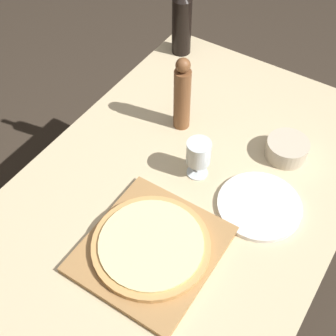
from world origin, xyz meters
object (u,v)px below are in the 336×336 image
Objects in this scene: wine_bottle at (182,21)px; small_bowl at (287,149)px; pizza at (151,245)px; pepper_mill at (182,95)px; wine_glass at (199,154)px.

wine_bottle reaches higher than small_bowl.
wine_bottle is 0.65m from small_bowl.
pepper_mill is at bearing 112.27° from pizza.
wine_bottle reaches higher than pepper_mill.
pepper_mill is at bearing 134.75° from wine_glass.
wine_bottle is 2.54× the size of wine_glass.
wine_glass is at bearing -53.76° from wine_bottle.
wine_bottle is 0.63m from wine_glass.
wine_glass is 0.99× the size of small_bowl.
pizza is 0.96× the size of wine_bottle.
pepper_mill is (0.22, -0.36, -0.01)m from wine_bottle.
small_bowl is at bearing -27.09° from wine_bottle.
pepper_mill is 2.06× the size of wine_glass.
wine_glass reaches higher than small_bowl.
wine_bottle is at bearing 121.81° from pepper_mill.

